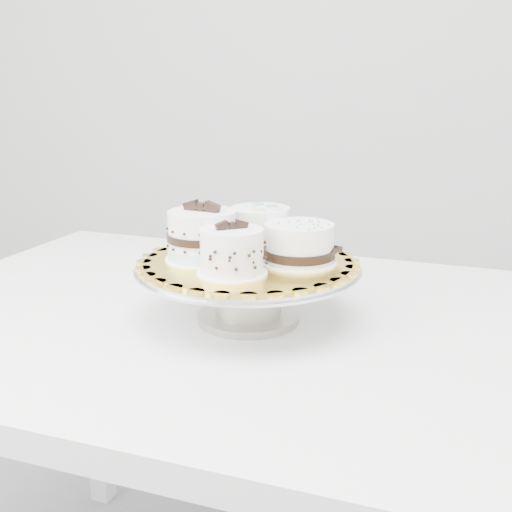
% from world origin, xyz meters
% --- Properties ---
extents(wall_back, '(3.50, 0.02, 2.80)m').
position_xyz_m(wall_back, '(0.00, 1.75, 1.40)').
color(wall_back, beige).
rests_on(wall_back, floor).
extents(table, '(1.38, 1.02, 0.75)m').
position_xyz_m(table, '(-0.08, 0.24, 0.68)').
color(table, white).
rests_on(table, floor).
extents(cake_stand, '(0.36, 0.36, 0.10)m').
position_xyz_m(cake_stand, '(-0.08, 0.22, 0.82)').
color(cake_stand, gray).
rests_on(cake_stand, table).
extents(cake_board, '(0.35, 0.35, 0.00)m').
position_xyz_m(cake_board, '(-0.08, 0.22, 0.85)').
color(cake_board, gold).
rests_on(cake_board, cake_stand).
extents(cake_swirl, '(0.13, 0.13, 0.08)m').
position_xyz_m(cake_swirl, '(-0.09, 0.15, 0.88)').
color(cake_swirl, white).
rests_on(cake_swirl, cake_board).
extents(cake_banded, '(0.13, 0.13, 0.10)m').
position_xyz_m(cake_banded, '(-0.15, 0.21, 0.89)').
color(cake_banded, white).
rests_on(cake_banded, cake_board).
extents(cake_dots, '(0.13, 0.13, 0.07)m').
position_xyz_m(cake_dots, '(-0.07, 0.29, 0.89)').
color(cake_dots, white).
rests_on(cake_dots, cake_board).
extents(cake_ribbon, '(0.14, 0.14, 0.07)m').
position_xyz_m(cake_ribbon, '(0.00, 0.23, 0.88)').
color(cake_ribbon, white).
rests_on(cake_ribbon, cake_board).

